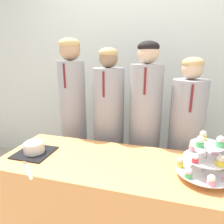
% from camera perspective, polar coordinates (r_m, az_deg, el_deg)
% --- Properties ---
extents(wall_back, '(9.00, 0.06, 2.70)m').
position_cam_1_polar(wall_back, '(2.44, 8.27, 13.32)').
color(wall_back, silver).
rests_on(wall_back, ground_plane).
extents(table, '(1.63, 0.61, 0.73)m').
position_cam_1_polar(table, '(1.65, 0.52, -25.13)').
color(table, '#EF9951').
rests_on(table, ground_plane).
extents(round_cake, '(0.26, 0.26, 0.11)m').
position_cam_1_polar(round_cake, '(1.64, -21.37, -9.37)').
color(round_cake, black).
rests_on(round_cake, table).
extents(cake_knife, '(0.23, 0.21, 0.01)m').
position_cam_1_polar(cake_knife, '(1.51, -23.46, -13.69)').
color(cake_knife, silver).
rests_on(cake_knife, table).
extents(cupcake_stand, '(0.33, 0.33, 0.28)m').
position_cam_1_polar(cupcake_stand, '(1.33, 25.20, -12.27)').
color(cupcake_stand, silver).
rests_on(cupcake_stand, table).
extents(student_0, '(0.26, 0.27, 1.61)m').
position_cam_1_polar(student_0, '(2.09, -10.90, -2.77)').
color(student_0, '#939399').
rests_on(student_0, ground_plane).
extents(student_1, '(0.29, 0.30, 1.52)m').
position_cam_1_polar(student_1, '(1.98, -0.95, -5.79)').
color(student_1, '#939399').
rests_on(student_1, ground_plane).
extents(student_2, '(0.29, 0.29, 1.57)m').
position_cam_1_polar(student_2, '(1.91, 9.25, -5.86)').
color(student_2, '#939399').
rests_on(student_2, ground_plane).
extents(student_3, '(0.30, 0.30, 1.44)m').
position_cam_1_polar(student_3, '(1.94, 20.00, -8.62)').
color(student_3, '#939399').
rests_on(student_3, ground_plane).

